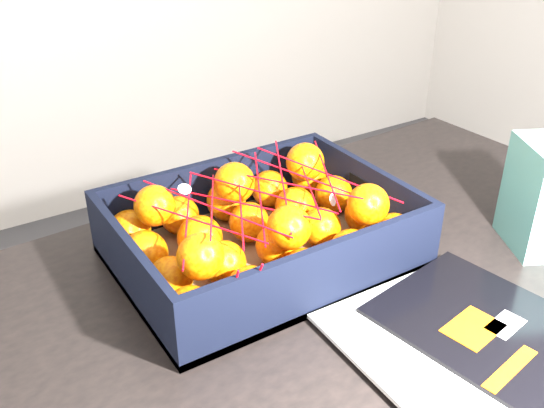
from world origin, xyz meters
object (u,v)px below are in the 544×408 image
table (360,333)px  retail_carton (542,196)px  produce_crate (262,241)px  magazine_stack (462,341)px

table → retail_carton: 0.35m
table → produce_crate: 0.21m
produce_crate → retail_carton: (0.39, -0.20, 0.06)m
magazine_stack → produce_crate: 0.33m
table → produce_crate: produce_crate is taller
table → produce_crate: (-0.10, 0.14, 0.13)m
magazine_stack → produce_crate: (-0.11, 0.31, 0.02)m
retail_carton → magazine_stack: bearing=-131.4°
table → magazine_stack: 0.21m
table → retail_carton: size_ratio=7.02×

